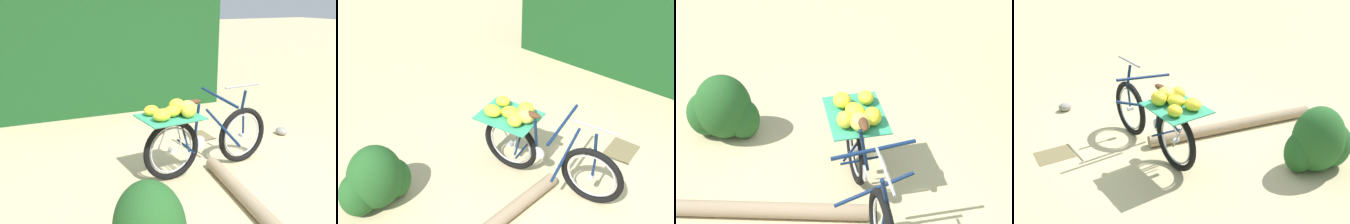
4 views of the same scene
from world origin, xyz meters
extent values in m
plane|color=#C6B284|center=(0.00, 0.00, 0.00)|extent=(60.00, 60.00, 0.00)
torus|color=black|center=(-0.06, 0.63, 0.36)|extent=(0.12, 0.73, 0.73)
torus|color=#B7B7BC|center=(-0.06, 0.63, 0.36)|extent=(0.07, 0.57, 0.57)
cylinder|color=#B7B7BC|center=(-0.06, 0.63, 0.36)|extent=(0.08, 0.07, 0.06)
cylinder|color=#0F2347|center=(0.00, -0.09, 0.53)|extent=(0.70, 0.09, 0.30)
cylinder|color=#0F2347|center=(-0.01, -0.02, 0.92)|extent=(0.71, 0.09, 0.11)
cylinder|color=#0F2347|center=(-0.03, 0.29, 0.64)|extent=(0.12, 0.04, 0.49)
cylinder|color=#0F2347|center=(-0.04, 0.44, 0.38)|extent=(0.38, 0.05, 0.05)
cylinder|color=#0F2347|center=(-0.04, 0.48, 0.59)|extent=(0.32, 0.05, 0.47)
cylinder|color=#0F2347|center=(0.02, -0.42, 0.52)|extent=(0.05, 0.03, 0.30)
cylinder|color=#0F2347|center=(0.02, -0.40, 0.81)|extent=(0.10, 0.04, 0.30)
cylinder|color=gray|center=(0.02, -0.37, 1.02)|extent=(0.06, 0.52, 0.02)
ellipsoid|color=#4C2D19|center=(-0.04, 0.35, 0.91)|extent=(0.11, 0.23, 0.06)
cylinder|color=#B7B7BC|center=(-0.03, 0.25, 0.40)|extent=(0.03, 0.16, 0.16)
cylinder|color=#B7B7BC|center=(-0.05, 0.54, 0.56)|extent=(0.20, 0.03, 0.39)
cylinder|color=#B7B7BC|center=(-0.06, 0.75, 0.56)|extent=(0.24, 0.03, 0.39)
cube|color=brown|center=(-0.06, 0.65, 0.76)|extent=(0.48, 0.63, 0.02)
cube|color=#33936B|center=(-0.06, 0.65, 0.78)|extent=(0.59, 0.72, 0.01)
ellipsoid|color=yellow|center=(0.07, 0.83, 0.84)|extent=(0.17, 0.19, 0.12)
ellipsoid|color=yellow|center=(0.08, 0.51, 0.86)|extent=(0.18, 0.21, 0.16)
ellipsoid|color=yellow|center=(-0.18, 0.49, 0.86)|extent=(0.17, 0.19, 0.15)
ellipsoid|color=yellow|center=(-0.17, 0.81, 0.85)|extent=(0.18, 0.21, 0.13)
ellipsoid|color=#CCC64C|center=(-0.05, 0.43, 0.86)|extent=(0.24, 0.26, 0.16)
ellipsoid|color=yellow|center=(-0.07, 0.63, 0.84)|extent=(0.24, 0.26, 0.13)
cylinder|color=#9E8466|center=(-1.21, 0.23, 0.08)|extent=(2.42, 0.52, 0.15)
ellipsoid|color=#235623|center=(-1.42, 1.47, 0.39)|extent=(0.62, 0.56, 0.77)
ellipsoid|color=#235623|center=(-1.63, 1.52, 0.27)|extent=(0.43, 0.38, 0.54)
ellipsoid|color=#235623|center=(-1.22, 1.41, 0.25)|extent=(0.39, 0.35, 0.50)
cylinder|color=#4C3823|center=(-1.42, 1.47, 0.08)|extent=(0.06, 0.06, 0.15)
camera|label=1|loc=(-3.72, 2.39, 2.06)|focal=40.26mm
camera|label=2|loc=(-3.15, -1.58, 3.50)|focal=43.20mm
camera|label=3|loc=(-0.59, -2.88, 3.50)|focal=50.82mm
camera|label=4|loc=(1.95, 4.09, 2.60)|focal=43.42mm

